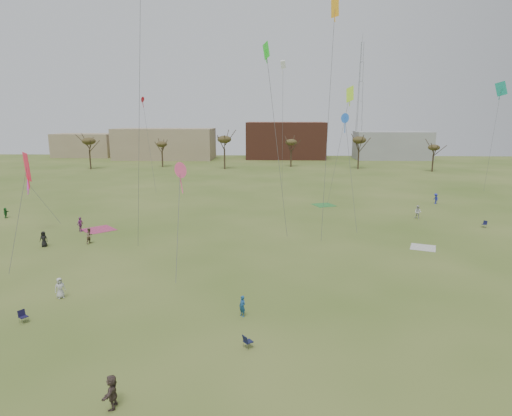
{
  "coord_description": "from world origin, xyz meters",
  "views": [
    {
      "loc": [
        1.86,
        -27.88,
        14.0
      ],
      "look_at": [
        0.0,
        12.0,
        5.5
      ],
      "focal_mm": 30.38,
      "sensor_mm": 36.0,
      "label": 1
    }
  ],
  "objects_px": {
    "camp_chair_center": "(248,344)",
    "camp_chair_right": "(484,225)",
    "radio_tower": "(360,100)",
    "flyer_near_left": "(60,288)",
    "camp_chair_left": "(24,319)",
    "flyer_near_right": "(242,306)"
  },
  "relations": [
    {
      "from": "camp_chair_left",
      "to": "camp_chair_center",
      "type": "bearing_deg",
      "value": -67.2
    },
    {
      "from": "camp_chair_left",
      "to": "radio_tower",
      "type": "bearing_deg",
      "value": 12.45
    },
    {
      "from": "camp_chair_left",
      "to": "camp_chair_right",
      "type": "xyz_separation_m",
      "value": [
        44.11,
        28.2,
        0.0
      ]
    },
    {
      "from": "flyer_near_left",
      "to": "flyer_near_right",
      "type": "relative_size",
      "value": 1.08
    },
    {
      "from": "camp_chair_right",
      "to": "radio_tower",
      "type": "bearing_deg",
      "value": 143.69
    },
    {
      "from": "flyer_near_left",
      "to": "camp_chair_left",
      "type": "xyz_separation_m",
      "value": [
        -0.54,
        -4.16,
        -0.57
      ]
    },
    {
      "from": "camp_chair_left",
      "to": "radio_tower",
      "type": "xyz_separation_m",
      "value": [
        45.51,
        126.0,
        18.95
      ]
    },
    {
      "from": "camp_chair_left",
      "to": "camp_chair_center",
      "type": "relative_size",
      "value": 1.0
    },
    {
      "from": "flyer_near_left",
      "to": "flyer_near_right",
      "type": "xyz_separation_m",
      "value": [
        14.52,
        -2.52,
        -0.06
      ]
    },
    {
      "from": "camp_chair_left",
      "to": "flyer_near_left",
      "type": "bearing_deg",
      "value": 24.85
    },
    {
      "from": "camp_chair_right",
      "to": "radio_tower",
      "type": "xyz_separation_m",
      "value": [
        1.39,
        97.8,
        18.95
      ]
    },
    {
      "from": "flyer_near_left",
      "to": "camp_chair_right",
      "type": "distance_m",
      "value": 49.76
    },
    {
      "from": "radio_tower",
      "to": "flyer_near_right",
      "type": "bearing_deg",
      "value": -103.76
    },
    {
      "from": "camp_chair_center",
      "to": "camp_chair_right",
      "type": "xyz_separation_m",
      "value": [
        28.37,
        30.84,
        0.0
      ]
    },
    {
      "from": "camp_chair_center",
      "to": "radio_tower",
      "type": "relative_size",
      "value": 0.02
    },
    {
      "from": "flyer_near_right",
      "to": "camp_chair_left",
      "type": "relative_size",
      "value": 1.77
    },
    {
      "from": "flyer_near_right",
      "to": "radio_tower",
      "type": "relative_size",
      "value": 0.04
    },
    {
      "from": "flyer_near_right",
      "to": "camp_chair_right",
      "type": "height_order",
      "value": "flyer_near_right"
    },
    {
      "from": "flyer_near_left",
      "to": "camp_chair_right",
      "type": "xyz_separation_m",
      "value": [
        43.57,
        24.04,
        -0.57
      ]
    },
    {
      "from": "flyer_near_left",
      "to": "camp_chair_left",
      "type": "bearing_deg",
      "value": -141.61
    },
    {
      "from": "camp_chair_center",
      "to": "camp_chair_right",
      "type": "height_order",
      "value": "same"
    },
    {
      "from": "flyer_near_right",
      "to": "camp_chair_center",
      "type": "distance_m",
      "value": 4.37
    }
  ]
}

